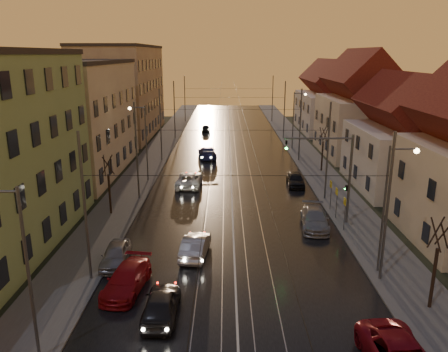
{
  "coord_description": "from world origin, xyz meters",
  "views": [
    {
      "loc": [
        -0.58,
        -14.36,
        13.04
      ],
      "look_at": [
        -0.72,
        21.69,
        2.92
      ],
      "focal_mm": 35.0,
      "sensor_mm": 36.0,
      "label": 1
    }
  ],
  "objects_px": {
    "parked_right_2": "(295,179)",
    "street_lamp_0": "(19,259)",
    "parked_left_2": "(127,279)",
    "driving_car_3": "(207,152)",
    "street_lamp_2": "(143,136)",
    "street_lamp_3": "(296,115)",
    "driving_car_4": "(206,128)",
    "driving_car_0": "(161,304)",
    "street_lamp_1": "(390,198)",
    "driving_car_1": "(195,245)",
    "traffic_light_mast": "(337,168)",
    "parked_right_1": "(315,219)",
    "parked_left_3": "(116,255)",
    "driving_car_2": "(189,180)"
  },
  "relations": [
    {
      "from": "parked_right_2",
      "to": "street_lamp_0",
      "type": "bearing_deg",
      "value": -118.44
    },
    {
      "from": "parked_left_2",
      "to": "driving_car_3",
      "type": "bearing_deg",
      "value": 91.68
    },
    {
      "from": "street_lamp_2",
      "to": "street_lamp_3",
      "type": "bearing_deg",
      "value": 41.31
    },
    {
      "from": "driving_car_4",
      "to": "driving_car_0",
      "type": "bearing_deg",
      "value": 86.67
    },
    {
      "from": "street_lamp_1",
      "to": "driving_car_3",
      "type": "bearing_deg",
      "value": 111.45
    },
    {
      "from": "driving_car_0",
      "to": "driving_car_1",
      "type": "relative_size",
      "value": 0.98
    },
    {
      "from": "parked_right_2",
      "to": "street_lamp_1",
      "type": "bearing_deg",
      "value": -79.81
    },
    {
      "from": "street_lamp_0",
      "to": "driving_car_1",
      "type": "relative_size",
      "value": 1.84
    },
    {
      "from": "traffic_light_mast",
      "to": "parked_left_2",
      "type": "bearing_deg",
      "value": -144.47
    },
    {
      "from": "driving_car_3",
      "to": "driving_car_4",
      "type": "bearing_deg",
      "value": -94.4
    },
    {
      "from": "parked_right_1",
      "to": "driving_car_0",
      "type": "bearing_deg",
      "value": -124.08
    },
    {
      "from": "street_lamp_3",
      "to": "parked_left_3",
      "type": "height_order",
      "value": "street_lamp_3"
    },
    {
      "from": "street_lamp_0",
      "to": "street_lamp_3",
      "type": "relative_size",
      "value": 1.0
    },
    {
      "from": "traffic_light_mast",
      "to": "parked_right_1",
      "type": "bearing_deg",
      "value": -156.49
    },
    {
      "from": "driving_car_4",
      "to": "parked_left_3",
      "type": "bearing_deg",
      "value": 82.39
    },
    {
      "from": "parked_left_2",
      "to": "parked_right_2",
      "type": "bearing_deg",
      "value": 65.45
    },
    {
      "from": "driving_car_4",
      "to": "parked_left_3",
      "type": "distance_m",
      "value": 49.81
    },
    {
      "from": "street_lamp_0",
      "to": "driving_car_0",
      "type": "height_order",
      "value": "street_lamp_0"
    },
    {
      "from": "street_lamp_2",
      "to": "driving_car_3",
      "type": "relative_size",
      "value": 1.55
    },
    {
      "from": "street_lamp_2",
      "to": "driving_car_4",
      "type": "distance_m",
      "value": 31.45
    },
    {
      "from": "street_lamp_0",
      "to": "driving_car_3",
      "type": "xyz_separation_m",
      "value": [
        6.15,
        38.7,
        -4.14
      ]
    },
    {
      "from": "driving_car_2",
      "to": "driving_car_3",
      "type": "relative_size",
      "value": 1.0
    },
    {
      "from": "parked_left_3",
      "to": "parked_right_2",
      "type": "relative_size",
      "value": 0.96
    },
    {
      "from": "street_lamp_1",
      "to": "parked_left_3",
      "type": "height_order",
      "value": "street_lamp_1"
    },
    {
      "from": "driving_car_1",
      "to": "parked_right_1",
      "type": "distance_m",
      "value": 10.17
    },
    {
      "from": "traffic_light_mast",
      "to": "parked_left_3",
      "type": "xyz_separation_m",
      "value": [
        -15.59,
        -6.94,
        -3.93
      ]
    },
    {
      "from": "street_lamp_0",
      "to": "driving_car_0",
      "type": "xyz_separation_m",
      "value": [
        5.24,
        3.29,
        -4.16
      ]
    },
    {
      "from": "parked_right_1",
      "to": "parked_left_2",
      "type": "bearing_deg",
      "value": -136.8
    },
    {
      "from": "driving_car_0",
      "to": "parked_right_2",
      "type": "bearing_deg",
      "value": -114.08
    },
    {
      "from": "driving_car_0",
      "to": "parked_left_2",
      "type": "xyz_separation_m",
      "value": [
        -2.33,
        2.57,
        -0.05
      ]
    },
    {
      "from": "street_lamp_3",
      "to": "driving_car_3",
      "type": "distance_m",
      "value": 13.81
    },
    {
      "from": "street_lamp_1",
      "to": "driving_car_3",
      "type": "xyz_separation_m",
      "value": [
        -12.06,
        30.7,
        -4.14
      ]
    },
    {
      "from": "driving_car_1",
      "to": "parked_right_2",
      "type": "relative_size",
      "value": 1.06
    },
    {
      "from": "driving_car_4",
      "to": "parked_right_2",
      "type": "bearing_deg",
      "value": 104.58
    },
    {
      "from": "street_lamp_0",
      "to": "street_lamp_1",
      "type": "xyz_separation_m",
      "value": [
        18.21,
        8.0,
        0.0
      ]
    },
    {
      "from": "traffic_light_mast",
      "to": "driving_car_0",
      "type": "relative_size",
      "value": 1.68
    },
    {
      "from": "street_lamp_1",
      "to": "street_lamp_2",
      "type": "relative_size",
      "value": 1.0
    },
    {
      "from": "street_lamp_3",
      "to": "parked_right_1",
      "type": "bearing_deg",
      "value": -95.53
    },
    {
      "from": "driving_car_0",
      "to": "parked_right_1",
      "type": "distance_m",
      "value": 15.73
    },
    {
      "from": "parked_right_2",
      "to": "parked_left_2",
      "type": "bearing_deg",
      "value": -119.62
    },
    {
      "from": "driving_car_2",
      "to": "parked_left_2",
      "type": "xyz_separation_m",
      "value": [
        -1.92,
        -20.31,
        -0.03
      ]
    },
    {
      "from": "driving_car_1",
      "to": "parked_left_2",
      "type": "relative_size",
      "value": 0.93
    },
    {
      "from": "parked_left_2",
      "to": "parked_right_1",
      "type": "bearing_deg",
      "value": 44.24
    },
    {
      "from": "driving_car_2",
      "to": "parked_left_3",
      "type": "relative_size",
      "value": 1.31
    },
    {
      "from": "street_lamp_2",
      "to": "driving_car_4",
      "type": "height_order",
      "value": "street_lamp_2"
    },
    {
      "from": "parked_right_1",
      "to": "parked_right_2",
      "type": "relative_size",
      "value": 1.21
    },
    {
      "from": "street_lamp_1",
      "to": "driving_car_2",
      "type": "bearing_deg",
      "value": 126.37
    },
    {
      "from": "street_lamp_2",
      "to": "traffic_light_mast",
      "type": "height_order",
      "value": "street_lamp_2"
    },
    {
      "from": "driving_car_0",
      "to": "driving_car_2",
      "type": "distance_m",
      "value": 22.89
    },
    {
      "from": "street_lamp_0",
      "to": "parked_right_1",
      "type": "relative_size",
      "value": 1.62
    }
  ]
}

